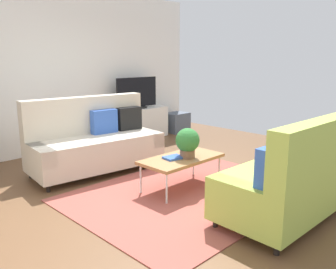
{
  "coord_description": "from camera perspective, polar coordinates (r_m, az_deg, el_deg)",
  "views": [
    {
      "loc": [
        -3.0,
        -3.1,
        1.68
      ],
      "look_at": [
        0.29,
        0.2,
        0.65
      ],
      "focal_mm": 37.57,
      "sensor_mm": 36.0,
      "label": 1
    }
  ],
  "objects": [
    {
      "name": "area_rug",
      "position": [
        4.5,
        3.64,
        -9.4
      ],
      "size": [
        2.9,
        2.2,
        0.01
      ],
      "primitive_type": "cube",
      "color": "#9E4C42",
      "rests_on": "ground_plane"
    },
    {
      "name": "coffee_table",
      "position": [
        4.54,
        2.23,
        -4.04
      ],
      "size": [
        1.1,
        0.56,
        0.42
      ],
      "color": "#9E7042",
      "rests_on": "ground_plane"
    },
    {
      "name": "bottle_1",
      "position": [
        7.18,
        -5.69,
        4.97
      ],
      "size": [
        0.06,
        0.06,
        0.23
      ],
      "primitive_type": "cylinder",
      "color": "red",
      "rests_on": "tv_console"
    },
    {
      "name": "tv_console",
      "position": [
        7.36,
        -5.07,
        1.75
      ],
      "size": [
        1.4,
        0.44,
        0.64
      ],
      "primitive_type": "cube",
      "color": "silver",
      "rests_on": "ground_plane"
    },
    {
      "name": "wall_far",
      "position": [
        6.63,
        -18.19,
        9.85
      ],
      "size": [
        6.4,
        0.12,
        2.9
      ],
      "primitive_type": "cube",
      "color": "white",
      "rests_on": "ground_plane"
    },
    {
      "name": "bottle_0",
      "position": [
        7.12,
        -6.39,
        4.72
      ],
      "size": [
        0.06,
        0.06,
        0.19
      ],
      "primitive_type": "cylinder",
      "color": "gold",
      "rests_on": "tv_console"
    },
    {
      "name": "tv",
      "position": [
        7.25,
        -5.06,
        6.64
      ],
      "size": [
        1.0,
        0.2,
        0.64
      ],
      "color": "black",
      "rests_on": "tv_console"
    },
    {
      "name": "vase_1",
      "position": [
        7.08,
        -7.97,
        4.62
      ],
      "size": [
        0.12,
        0.12,
        0.18
      ],
      "primitive_type": "cylinder",
      "color": "#4C72B2",
      "rests_on": "tv_console"
    },
    {
      "name": "storage_trunk",
      "position": [
        8.04,
        1.43,
        1.99
      ],
      "size": [
        0.52,
        0.4,
        0.44
      ],
      "primitive_type": "cube",
      "color": "#4C5666",
      "rests_on": "ground_plane"
    },
    {
      "name": "couch_beige",
      "position": [
        5.35,
        -11.77,
        -1.15
      ],
      "size": [
        1.98,
        1.04,
        1.1
      ],
      "rotation": [
        0.0,
        0.0,
        3.03
      ],
      "color": "beige",
      "rests_on": "ground_plane"
    },
    {
      "name": "table_book_0",
      "position": [
        4.47,
        0.89,
        -3.75
      ],
      "size": [
        0.26,
        0.21,
        0.03
      ],
      "primitive_type": "cube",
      "rotation": [
        0.0,
        0.0,
        -0.13
      ],
      "color": "#3359B2",
      "rests_on": "coffee_table"
    },
    {
      "name": "couch_green",
      "position": [
        3.99,
        20.32,
        -6.35
      ],
      "size": [
        1.92,
        0.89,
        1.1
      ],
      "rotation": [
        0.0,
        0.0,
        -0.02
      ],
      "color": "#A3BC4C",
      "rests_on": "ground_plane"
    },
    {
      "name": "ground_plane",
      "position": [
        4.63,
        -0.79,
        -8.82
      ],
      "size": [
        7.68,
        7.68,
        0.0
      ],
      "primitive_type": "plane",
      "color": "brown"
    },
    {
      "name": "potted_plant",
      "position": [
        4.47,
        3.19,
        -1.18
      ],
      "size": [
        0.31,
        0.31,
        0.38
      ],
      "color": "brown",
      "rests_on": "coffee_table"
    },
    {
      "name": "vase_0",
      "position": [
        6.98,
        -9.05,
        4.32
      ],
      "size": [
        0.11,
        0.11,
        0.14
      ],
      "primitive_type": "cylinder",
      "color": "#B24C4C",
      "rests_on": "tv_console"
    },
    {
      "name": "bottle_2",
      "position": [
        7.25,
        -5.02,
        5.06
      ],
      "size": [
        0.05,
        0.05,
        0.23
      ],
      "primitive_type": "cylinder",
      "color": "#3359B2",
      "rests_on": "tv_console"
    }
  ]
}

